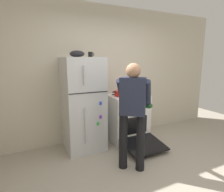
# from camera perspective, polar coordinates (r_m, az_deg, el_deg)

# --- Properties ---
(ground) EXTENTS (8.00, 8.00, 0.00)m
(ground) POSITION_cam_1_polar(r_m,az_deg,el_deg) (2.76, 13.99, -25.89)
(ground) COLOR #9E9384
(kitchen_wall_back) EXTENTS (6.00, 0.10, 2.70)m
(kitchen_wall_back) POSITION_cam_1_polar(r_m,az_deg,el_deg) (3.91, -3.85, 6.67)
(kitchen_wall_back) COLOR beige
(kitchen_wall_back) RESTS_ON ground
(refrigerator) EXTENTS (0.68, 0.72, 1.68)m
(refrigerator) POSITION_cam_1_polar(r_m,az_deg,el_deg) (3.47, -8.76, -2.50)
(refrigerator) COLOR silver
(refrigerator) RESTS_ON ground
(stove_range) EXTENTS (0.76, 1.23, 0.94)m
(stove_range) POSITION_cam_1_polar(r_m,az_deg,el_deg) (3.92, 4.63, -6.61)
(stove_range) COLOR white
(stove_range) RESTS_ON ground
(person_cook) EXTENTS (0.66, 0.69, 1.60)m
(person_cook) POSITION_cam_1_polar(r_m,az_deg,el_deg) (2.76, 6.34, -3.56)
(person_cook) COLOR black
(person_cook) RESTS_ON ground
(red_pot) EXTENTS (0.38, 0.28, 0.10)m
(red_pot) POSITION_cam_1_polar(r_m,az_deg,el_deg) (3.69, 2.88, 0.85)
(red_pot) COLOR red
(red_pot) RESTS_ON stove_range
(coffee_mug) EXTENTS (0.11, 0.08, 0.10)m
(coffee_mug) POSITION_cam_1_polar(r_m,az_deg,el_deg) (3.48, -6.52, 12.38)
(coffee_mug) COLOR black
(coffee_mug) RESTS_ON refrigerator
(mixing_bowl) EXTENTS (0.25, 0.25, 0.11)m
(mixing_bowl) POSITION_cam_1_polar(r_m,az_deg,el_deg) (3.35, -10.56, 12.48)
(mixing_bowl) COLOR black
(mixing_bowl) RESTS_ON refrigerator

